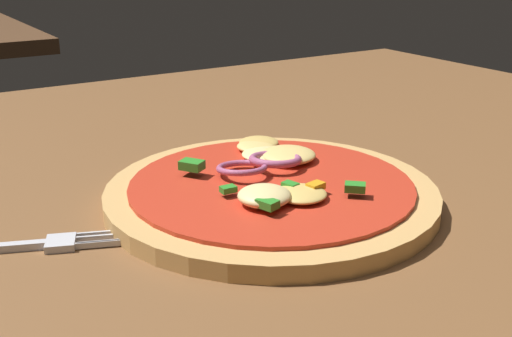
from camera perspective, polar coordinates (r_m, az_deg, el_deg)
The scene contains 3 objects.
dining_table at distance 0.47m, azimuth 1.81°, elevation -5.03°, with size 1.12×0.97×0.03m.
pizza at distance 0.46m, azimuth 1.32°, elevation -1.94°, with size 0.24×0.24×0.03m.
fork at distance 0.42m, azimuth -21.68°, elevation -6.66°, with size 0.17×0.08×0.01m.
Camera 1 is at (-0.24, -0.35, 0.21)m, focal length 44.30 mm.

